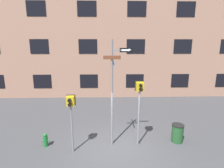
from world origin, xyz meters
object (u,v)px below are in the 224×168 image
object	(u,v)px
fire_hydrant	(45,140)
trash_bin	(177,133)
pedestrian_signal_left	(71,109)
pedestrian_signal_right	(140,96)
street_sign_pole	(114,86)

from	to	relation	value
fire_hydrant	trash_bin	size ratio (longest dim) A/B	0.73
pedestrian_signal_left	fire_hydrant	xyz separation A→B (m)	(-1.32, 0.46, -1.67)
pedestrian_signal_right	trash_bin	world-z (taller)	pedestrian_signal_right
pedestrian_signal_left	street_sign_pole	bearing A→B (deg)	17.00
pedestrian_signal_right	fire_hydrant	world-z (taller)	pedestrian_signal_right
street_sign_pole	pedestrian_signal_right	bearing A→B (deg)	-4.33
trash_bin	street_sign_pole	bearing A→B (deg)	-177.55
street_sign_pole	fire_hydrant	world-z (taller)	street_sign_pole
pedestrian_signal_right	trash_bin	distance (m)	2.71
pedestrian_signal_right	trash_bin	xyz separation A→B (m)	(1.92, 0.22, -1.90)
street_sign_pole	pedestrian_signal_right	distance (m)	1.21
street_sign_pole	pedestrian_signal_left	world-z (taller)	street_sign_pole
pedestrian_signal_right	fire_hydrant	distance (m)	4.69
street_sign_pole	pedestrian_signal_left	bearing A→B (deg)	-163.00
pedestrian_signal_left	trash_bin	distance (m)	5.11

